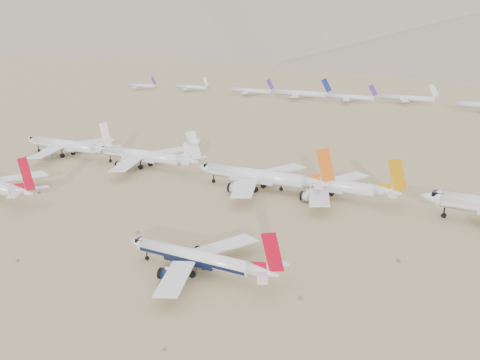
% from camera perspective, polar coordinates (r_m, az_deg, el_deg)
% --- Properties ---
extents(ground, '(7000.00, 7000.00, 0.00)m').
position_cam_1_polar(ground, '(125.82, -4.27, -10.24)').
color(ground, olive).
rests_on(ground, ground).
extents(main_airliner, '(39.82, 38.90, 14.05)m').
position_cam_1_polar(main_airliner, '(125.54, -4.30, -8.36)').
color(main_airliner, silver).
rests_on(main_airliner, ground).
extents(row2_gold_tail, '(46.35, 45.33, 16.50)m').
position_cam_1_polar(row2_gold_tail, '(182.04, 9.65, -0.55)').
color(row2_gold_tail, silver).
rests_on(row2_gold_tail, ground).
extents(row2_orange_tail, '(50.49, 49.39, 18.01)m').
position_cam_1_polar(row2_orange_tail, '(188.44, 2.27, 0.36)').
color(row2_orange_tail, silver).
rests_on(row2_orange_tail, ground).
extents(row2_white_trijet, '(50.34, 49.20, 17.84)m').
position_cam_1_polar(row2_white_trijet, '(222.14, -9.83, 2.55)').
color(row2_white_trijet, silver).
rests_on(row2_white_trijet, ground).
extents(row2_white_twin, '(49.41, 48.35, 17.66)m').
position_cam_1_polar(row2_white_twin, '(251.41, -17.88, 3.51)').
color(row2_white_twin, silver).
rests_on(row2_white_twin, ground).
extents(desert_scrub, '(261.14, 121.67, 0.63)m').
position_cam_1_polar(desert_scrub, '(112.55, -17.55, -14.17)').
color(desert_scrub, brown).
rests_on(desert_scrub, ground).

